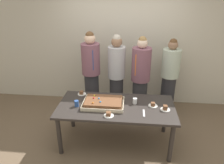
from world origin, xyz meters
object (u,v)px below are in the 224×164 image
object	(u,v)px
sheet_cake	(103,103)
person_far_right_suit	(169,76)
plated_slice_near_left	(165,108)
plated_slice_far_left	(153,105)
person_serving_front	(116,75)
drink_cup_middle	(135,101)
plated_slice_far_right	(82,93)
person_green_shirt_behind	(91,74)
person_striped_tie_right	(140,78)
party_table	(116,110)
plated_slice_near_right	(109,115)
cake_server_utensil	(144,113)
drink_cup_nearest	(77,103)

from	to	relation	value
sheet_cake	person_far_right_suit	distance (m)	1.66
sheet_cake	plated_slice_near_left	xyz separation A→B (m)	(0.98, -0.05, -0.02)
plated_slice_far_left	person_serving_front	distance (m)	1.11
plated_slice_near_left	drink_cup_middle	world-z (taller)	drink_cup_middle
plated_slice_far_right	person_green_shirt_behind	distance (m)	0.57
person_green_shirt_behind	person_striped_tie_right	xyz separation A→B (m)	(0.97, 0.01, -0.04)
plated_slice_far_right	drink_cup_middle	size ratio (longest dim) A/B	1.50
party_table	sheet_cake	size ratio (longest dim) A/B	2.87
plated_slice_near_left	person_far_right_suit	bearing A→B (deg)	79.27
person_green_shirt_behind	person_striped_tie_right	bearing A→B (deg)	68.17
plated_slice_near_right	drink_cup_middle	world-z (taller)	drink_cup_middle
party_table	person_far_right_suit	distance (m)	1.52
plated_slice_near_right	plated_slice_far_right	xyz separation A→B (m)	(-0.56, 0.65, -0.00)
person_far_right_suit	person_green_shirt_behind	bearing A→B (deg)	-34.17
plated_slice_near_left	plated_slice_far_right	size ratio (longest dim) A/B	1.00
person_green_shirt_behind	person_striped_tie_right	distance (m)	0.97
drink_cup_middle	cake_server_utensil	size ratio (longest dim) A/B	0.50
plated_slice_far_left	drink_cup_nearest	xyz separation A→B (m)	(-1.22, -0.13, 0.03)
sheet_cake	drink_cup_middle	size ratio (longest dim) A/B	6.58
plated_slice_far_right	person_serving_front	bearing A→B (deg)	45.82
cake_server_utensil	person_green_shirt_behind	xyz separation A→B (m)	(-1.01, 1.07, 0.17)
person_green_shirt_behind	person_striped_tie_right	world-z (taller)	person_green_shirt_behind
plated_slice_far_left	person_striped_tie_right	distance (m)	0.87
plated_slice_near_left	cake_server_utensil	world-z (taller)	plated_slice_near_left
plated_slice_far_left	person_striped_tie_right	xyz separation A→B (m)	(-0.19, 0.84, 0.11)
plated_slice_near_right	drink_cup_nearest	distance (m)	0.59
plated_slice_far_left	cake_server_utensil	world-z (taller)	plated_slice_far_left
drink_cup_nearest	cake_server_utensil	xyz separation A→B (m)	(1.07, -0.11, -0.05)
sheet_cake	party_table	bearing A→B (deg)	0.69
plated_slice_far_left	person_serving_front	xyz separation A→B (m)	(-0.66, 0.88, 0.13)
plated_slice_far_left	cake_server_utensil	size ratio (longest dim) A/B	0.75
plated_slice_near_right	drink_cup_middle	size ratio (longest dim) A/B	1.50
plated_slice_near_left	person_serving_front	world-z (taller)	person_serving_front
party_table	plated_slice_near_left	distance (m)	0.78
plated_slice_far_right	person_serving_front	world-z (taller)	person_serving_front
sheet_cake	person_serving_front	bearing A→B (deg)	81.71
cake_server_utensil	person_green_shirt_behind	bearing A→B (deg)	133.26
plated_slice_near_right	cake_server_utensil	world-z (taller)	plated_slice_near_right
sheet_cake	cake_server_utensil	distance (m)	0.67
plated_slice_near_left	person_far_right_suit	xyz separation A→B (m)	(0.23, 1.19, 0.06)
person_green_shirt_behind	person_far_right_suit	world-z (taller)	person_green_shirt_behind
person_serving_front	plated_slice_near_left	bearing A→B (deg)	48.88
party_table	plated_slice_near_right	bearing A→B (deg)	-105.57
plated_slice_near_right	person_green_shirt_behind	size ratio (longest dim) A/B	0.09
party_table	drink_cup_middle	xyz separation A→B (m)	(0.30, 0.10, 0.13)
plated_slice_far_left	person_serving_front	world-z (taller)	person_serving_front
party_table	person_serving_front	bearing A→B (deg)	94.41
party_table	sheet_cake	world-z (taller)	sheet_cake
plated_slice_far_left	cake_server_utensil	xyz separation A→B (m)	(-0.15, -0.23, -0.02)
plated_slice_near_right	person_far_right_suit	distance (m)	1.81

